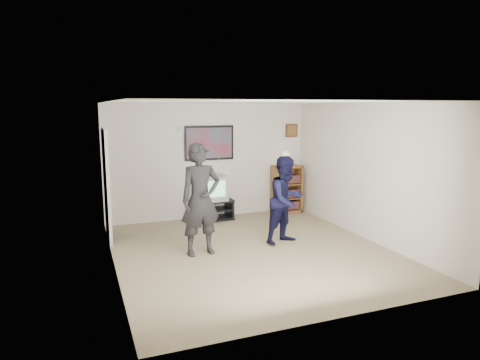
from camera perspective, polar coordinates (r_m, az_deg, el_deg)
room_shell at (r=7.36m, az=0.73°, el=0.55°), size 4.51×5.00×2.51m
media_stand at (r=9.30m, az=-3.75°, el=-3.99°), size 0.91×0.55×0.44m
crt_television at (r=9.19m, az=-3.96°, el=-1.04°), size 0.66×0.56×0.54m
bookshelf at (r=9.95m, az=6.21°, el=-1.21°), size 0.66×0.38×1.09m
table_lamp at (r=9.87m, az=6.10°, el=2.83°), size 0.20×0.20×0.32m
person_tall at (r=7.03m, az=-5.27°, el=-2.60°), size 0.72×0.50×1.86m
person_short at (r=7.67m, az=6.18°, el=-2.65°), size 0.92×0.81×1.57m
controller_left at (r=7.17m, az=-5.55°, el=0.06°), size 0.06×0.13×0.04m
controller_right at (r=7.85m, az=5.72°, el=-0.41°), size 0.08×0.13×0.04m
poster at (r=9.31m, az=-4.13°, el=4.95°), size 1.10×0.03×0.75m
air_vent at (r=9.15m, az=-7.48°, el=6.69°), size 0.28×0.02×0.14m
small_picture at (r=10.06m, az=6.89°, el=6.57°), size 0.30×0.03×0.30m
doorway at (r=8.15m, az=-17.45°, el=-0.79°), size 0.03×0.85×2.00m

